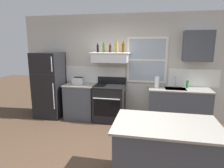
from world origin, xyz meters
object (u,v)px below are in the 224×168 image
bottle_champagne_gold_foil (117,47)px  paper_towel_roll (157,82)px  bottle_brown_stout (110,49)px  refrigerator (50,85)px  toaster (79,81)px  kitchen_island (165,154)px  dish_soap_bottle (187,84)px  stove_range (110,103)px  bottle_olive_oil_square (104,48)px  bottle_balsamic_dark (98,48)px  bottle_amber_wine (123,48)px

bottle_champagne_gold_foil → paper_towel_roll: bearing=-5.4°
bottle_brown_stout → paper_towel_roll: 1.41m
bottle_brown_stout → bottle_champagne_gold_foil: (0.16, 0.05, 0.03)m
refrigerator → toaster: (0.82, 0.03, 0.14)m
refrigerator → kitchen_island: size_ratio=1.24×
refrigerator → paper_towel_roll: size_ratio=6.41×
dish_soap_bottle → toaster: bearing=-177.3°
refrigerator → bottle_champagne_gold_foil: bottle_champagne_gold_foil is taller
stove_range → dish_soap_bottle: same height
refrigerator → kitchen_island: bearing=-36.4°
bottle_champagne_gold_foil → dish_soap_bottle: size_ratio=1.59×
bottle_champagne_gold_foil → kitchen_island: bottle_champagne_gold_foil is taller
stove_range → kitchen_island: bearing=-60.0°
toaster → bottle_olive_oil_square: bearing=6.3°
refrigerator → bottle_olive_oil_square: bearing=4.1°
toaster → bottle_champagne_gold_foil: 1.31m
stove_range → dish_soap_bottle: (1.88, 0.14, 0.54)m
bottle_brown_stout → kitchen_island: (1.25, -2.25, -1.38)m
bottle_olive_oil_square → dish_soap_bottle: 2.22m
bottle_brown_stout → paper_towel_roll: bottle_brown_stout is taller
bottle_olive_oil_square → dish_soap_bottle: bottle_olive_oil_square is taller
stove_range → bottle_champagne_gold_foil: bearing=40.4°
bottle_balsamic_dark → paper_towel_roll: (1.48, -0.05, -0.80)m
bottle_amber_wine → paper_towel_roll: bearing=-2.4°
kitchen_island → stove_range: bearing=120.0°
refrigerator → bottle_olive_oil_square: (1.49, 0.11, 0.99)m
stove_range → paper_towel_roll: size_ratio=4.04×
bottle_brown_stout → paper_towel_roll: size_ratio=0.80×
bottle_balsamic_dark → dish_soap_bottle: size_ratio=1.27×
refrigerator → toaster: refrigerator is taller
bottle_champagne_gold_foil → kitchen_island: bearing=-64.5°
toaster → bottle_balsamic_dark: bearing=8.4°
paper_towel_roll → kitchen_island: bearing=-87.8°
kitchen_island → paper_towel_roll: bearing=92.2°
stove_range → kitchen_island: size_ratio=0.78×
toaster → kitchen_island: 3.06m
paper_towel_roll → bottle_amber_wine: bearing=177.6°
stove_range → paper_towel_roll: paper_towel_roll is taller
stove_range → bottle_balsamic_dark: bearing=165.0°
kitchen_island → refrigerator: bearing=143.6°
paper_towel_roll → stove_range: bearing=-178.2°
refrigerator → bottle_brown_stout: bottle_brown_stout is taller
refrigerator → toaster: bearing=2.3°
bottle_olive_oil_square → dish_soap_bottle: bearing=1.5°
bottle_amber_wine → bottle_champagne_gold_foil: bearing=160.7°
dish_soap_bottle → kitchen_island: dish_soap_bottle is taller
stove_range → refrigerator: bearing=-179.2°
bottle_champagne_gold_foil → stove_range: bearing=-139.6°
toaster → bottle_champagne_gold_foil: size_ratio=1.04×
bottle_amber_wine → kitchen_island: 2.80m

